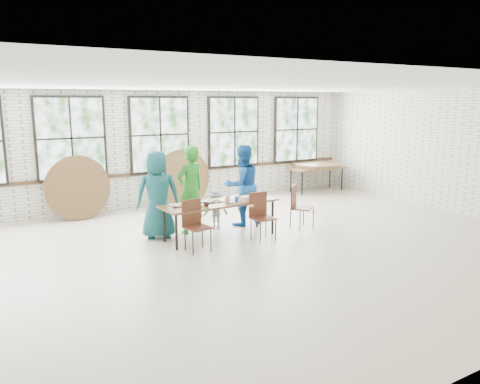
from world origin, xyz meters
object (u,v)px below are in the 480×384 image
(chair_near_left, at_px, (195,221))
(storage_table, at_px, (317,169))
(chair_near_right, at_px, (261,212))
(dining_table, at_px, (220,204))

(chair_near_left, xyz_separation_m, storage_table, (5.71, 3.35, 0.13))
(chair_near_left, relative_size, storage_table, 0.52)
(chair_near_right, relative_size, storage_table, 0.52)
(chair_near_right, bearing_deg, dining_table, 140.56)
(dining_table, distance_m, chair_near_left, 0.93)
(dining_table, xyz_separation_m, chair_near_left, (-0.79, -0.47, -0.13))
(chair_near_left, relative_size, chair_near_right, 1.00)
(chair_near_left, distance_m, storage_table, 6.62)
(storage_table, bearing_deg, chair_near_left, -150.81)
(chair_near_left, height_order, storage_table, chair_near_left)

